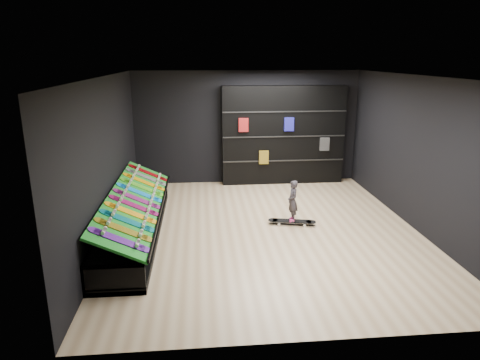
{
  "coord_description": "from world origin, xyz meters",
  "views": [
    {
      "loc": [
        -1.26,
        -7.87,
        3.35
      ],
      "look_at": [
        -0.5,
        0.2,
        1.0
      ],
      "focal_mm": 32.0,
      "sensor_mm": 36.0,
      "label": 1
    }
  ],
  "objects": [
    {
      "name": "wall_right",
      "position": [
        3.0,
        0.0,
        1.5
      ],
      "size": [
        0.02,
        7.0,
        3.0
      ],
      "primitive_type": "cube",
      "color": "black",
      "rests_on": "ground"
    },
    {
      "name": "display_board_5",
      "position": [
        -2.49,
        0.0,
        0.74
      ],
      "size": [
        0.93,
        0.22,
        0.5
      ],
      "primitive_type": null,
      "rotation": [
        0.0,
        0.44,
        0.0
      ],
      "color": "#2626BF",
      "rests_on": "turf_ramp"
    },
    {
      "name": "display_board_9",
      "position": [
        -2.49,
        1.52,
        0.74
      ],
      "size": [
        0.93,
        0.22,
        0.5
      ],
      "primitive_type": null,
      "rotation": [
        0.0,
        0.44,
        0.0
      ],
      "color": "black",
      "rests_on": "turf_ramp"
    },
    {
      "name": "display_board_4",
      "position": [
        -2.49,
        -0.38,
        0.74
      ],
      "size": [
        0.93,
        0.22,
        0.5
      ],
      "primitive_type": null,
      "rotation": [
        0.0,
        0.44,
        0.0
      ],
      "color": "#E5198C",
      "rests_on": "turf_ramp"
    },
    {
      "name": "display_board_7",
      "position": [
        -2.49,
        0.76,
        0.74
      ],
      "size": [
        0.93,
        0.22,
        0.5
      ],
      "primitive_type": null,
      "rotation": [
        0.0,
        0.44,
        0.0
      ],
      "color": "green",
      "rests_on": "turf_ramp"
    },
    {
      "name": "display_board_2",
      "position": [
        -2.49,
        -1.14,
        0.74
      ],
      "size": [
        0.93,
        0.22,
        0.5
      ],
      "primitive_type": null,
      "rotation": [
        0.0,
        0.44,
        0.0
      ],
      "color": "#0C8C99",
      "rests_on": "turf_ramp"
    },
    {
      "name": "ceiling",
      "position": [
        0.0,
        0.0,
        3.0
      ],
      "size": [
        6.0,
        7.0,
        0.01
      ],
      "primitive_type": "cube",
      "color": "white",
      "rests_on": "ground"
    },
    {
      "name": "display_board_3",
      "position": [
        -2.49,
        -0.76,
        0.74
      ],
      "size": [
        0.93,
        0.22,
        0.5
      ],
      "primitive_type": null,
      "rotation": [
        0.0,
        0.44,
        0.0
      ],
      "color": "orange",
      "rests_on": "turf_ramp"
    },
    {
      "name": "wall_front",
      "position": [
        0.0,
        -3.5,
        1.5
      ],
      "size": [
        6.0,
        0.02,
        3.0
      ],
      "primitive_type": "cube",
      "color": "black",
      "rests_on": "ground"
    },
    {
      "name": "display_board_1",
      "position": [
        -2.49,
        -1.52,
        0.74
      ],
      "size": [
        0.93,
        0.22,
        0.5
      ],
      "primitive_type": null,
      "rotation": [
        0.0,
        0.44,
        0.0
      ],
      "color": "yellow",
      "rests_on": "turf_ramp"
    },
    {
      "name": "display_board_0",
      "position": [
        -2.49,
        -1.9,
        0.74
      ],
      "size": [
        0.93,
        0.22,
        0.5
      ],
      "primitive_type": null,
      "rotation": [
        0.0,
        0.44,
        0.0
      ],
      "color": "purple",
      "rests_on": "turf_ramp"
    },
    {
      "name": "turf_ramp",
      "position": [
        -2.5,
        0.0,
        0.71
      ],
      "size": [
        0.92,
        4.5,
        0.46
      ],
      "primitive_type": "cube",
      "rotation": [
        0.0,
        0.44,
        0.0
      ],
      "color": "#106917",
      "rests_on": "display_rack"
    },
    {
      "name": "display_board_6",
      "position": [
        -2.49,
        0.38,
        0.74
      ],
      "size": [
        0.93,
        0.22,
        0.5
      ],
      "primitive_type": null,
      "rotation": [
        0.0,
        0.44,
        0.0
      ],
      "color": "blue",
      "rests_on": "turf_ramp"
    },
    {
      "name": "display_board_8",
      "position": [
        -2.49,
        1.14,
        0.74
      ],
      "size": [
        0.93,
        0.22,
        0.5
      ],
      "primitive_type": null,
      "rotation": [
        0.0,
        0.44,
        0.0
      ],
      "color": "yellow",
      "rests_on": "turf_ramp"
    },
    {
      "name": "display_board_10",
      "position": [
        -2.49,
        1.9,
        0.74
      ],
      "size": [
        0.93,
        0.22,
        0.5
      ],
      "primitive_type": null,
      "rotation": [
        0.0,
        0.44,
        0.0
      ],
      "color": "red",
      "rests_on": "turf_ramp"
    },
    {
      "name": "floor",
      "position": [
        0.0,
        0.0,
        0.0
      ],
      "size": [
        6.0,
        7.0,
        0.01
      ],
      "primitive_type": "cube",
      "color": "tan",
      "rests_on": "ground"
    },
    {
      "name": "display_rack",
      "position": [
        -2.55,
        0.0,
        0.25
      ],
      "size": [
        0.9,
        4.5,
        0.5
      ],
      "primitive_type": null,
      "color": "black",
      "rests_on": "ground"
    },
    {
      "name": "floor_skateboard",
      "position": [
        0.58,
        0.23,
        0.05
      ],
      "size": [
        1.0,
        0.43,
        0.09
      ],
      "primitive_type": null,
      "rotation": [
        0.0,
        0.0,
        -0.22
      ],
      "color": "black",
      "rests_on": "ground"
    },
    {
      "name": "wall_left",
      "position": [
        -3.0,
        0.0,
        1.5
      ],
      "size": [
        0.02,
        7.0,
        3.0
      ],
      "primitive_type": "cube",
      "color": "black",
      "rests_on": "ground"
    },
    {
      "name": "wall_back",
      "position": [
        0.0,
        3.5,
        1.5
      ],
      "size": [
        6.0,
        0.02,
        3.0
      ],
      "primitive_type": "cube",
      "color": "black",
      "rests_on": "ground"
    },
    {
      "name": "back_shelving",
      "position": [
        0.95,
        3.32,
        1.31
      ],
      "size": [
        3.27,
        0.38,
        2.62
      ],
      "primitive_type": "cube",
      "color": "black",
      "rests_on": "ground"
    },
    {
      "name": "child",
      "position": [
        0.58,
        0.23,
        0.35
      ],
      "size": [
        0.15,
        0.2,
        0.51
      ],
      "primitive_type": "imported",
      "rotation": [
        0.0,
        0.0,
        -1.49
      ],
      "color": "black",
      "rests_on": "floor_skateboard"
    }
  ]
}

